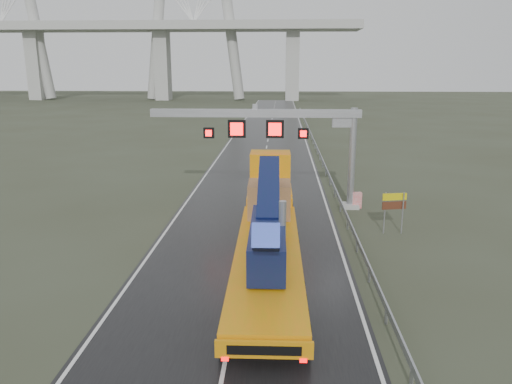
# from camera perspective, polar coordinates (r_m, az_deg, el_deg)

# --- Properties ---
(ground) EXTENTS (400.00, 400.00, 0.00)m
(ground) POSITION_cam_1_polar(r_m,az_deg,el_deg) (19.97, -2.89, -15.76)
(ground) COLOR #363A28
(ground) RESTS_ON ground
(road) EXTENTS (11.00, 200.00, 0.02)m
(road) POSITION_cam_1_polar(r_m,az_deg,el_deg) (58.11, 1.04, 4.23)
(road) COLOR black
(road) RESTS_ON ground
(guardrail) EXTENTS (0.20, 140.00, 1.40)m
(guardrail) POSITION_cam_1_polar(r_m,az_deg,el_deg) (48.31, 7.91, 2.92)
(guardrail) COLOR #94989C
(guardrail) RESTS_ON ground
(sign_gantry) EXTENTS (14.90, 1.20, 7.42)m
(sign_gantry) POSITION_cam_1_polar(r_m,az_deg,el_deg) (35.49, 3.32, 7.06)
(sign_gantry) COLOR #A8A9A4
(sign_gantry) RESTS_ON ground
(heavy_haul_truck) EXTENTS (3.41, 21.39, 5.01)m
(heavy_haul_truck) POSITION_cam_1_polar(r_m,az_deg,el_deg) (28.19, 1.48, -2.40)
(heavy_haul_truck) COLOR orange
(heavy_haul_truck) RESTS_ON ground
(exit_sign_pair) EXTENTS (1.50, 0.35, 2.59)m
(exit_sign_pair) POSITION_cam_1_polar(r_m,az_deg,el_deg) (31.43, 15.51, -1.42)
(exit_sign_pair) COLOR gray
(exit_sign_pair) RESTS_ON ground
(striped_barrier) EXTENTS (0.74, 0.47, 1.16)m
(striped_barrier) POSITION_cam_1_polar(r_m,az_deg,el_deg) (36.80, 11.42, -0.93)
(striped_barrier) COLOR red
(striped_barrier) RESTS_ON ground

